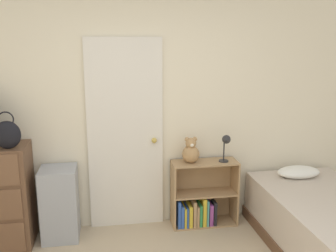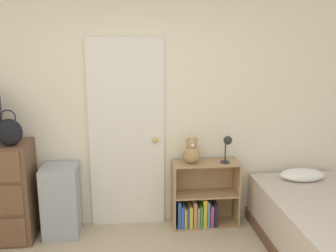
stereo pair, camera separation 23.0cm
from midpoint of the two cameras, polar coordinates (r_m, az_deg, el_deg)
wall_back at (r=3.95m, az=-6.70°, el=2.60°), size 10.00×0.06×2.55m
door_closed at (r=3.95m, az=-8.16°, el=-1.43°), size 0.78×0.09×2.01m
handbag at (r=3.73m, az=-24.95°, el=-1.19°), size 0.24×0.13×0.35m
storage_bin at (r=4.03m, az=-17.76°, el=-11.20°), size 0.36×0.36×0.74m
bookshelf at (r=4.16m, az=3.32°, el=-11.42°), size 0.71×0.27×0.72m
teddy_bear at (r=3.94m, az=1.83°, el=-3.94°), size 0.18×0.18×0.28m
desk_lamp at (r=3.96m, az=7.18°, el=-2.56°), size 0.12×0.11×0.29m
bed at (r=3.90m, az=21.89°, el=-14.04°), size 1.05×1.81×0.64m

